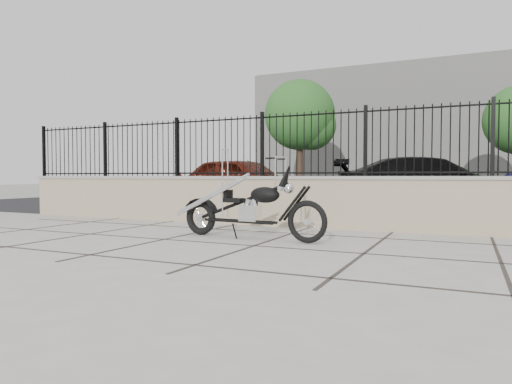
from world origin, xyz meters
The scene contains 11 objects.
ground_plane centered at (0.00, 0.00, 0.00)m, with size 90.00×90.00×0.00m, color #99968E.
parking_lot centered at (0.00, 12.50, 0.00)m, with size 30.00×30.00×0.00m, color black.
retaining_wall centered at (0.00, 2.50, 0.48)m, with size 14.00×0.36×0.96m, color gray.
iron_fence centered at (0.00, 2.50, 1.56)m, with size 14.00×0.08×1.20m, color black.
background_building centered at (0.00, 26.50, 4.00)m, with size 22.00×6.00×8.00m, color beige.
chopper_motorcycle centered at (-0.39, 0.62, 0.71)m, with size 2.36×0.41×1.41m, color black, non-canonical shape.
car_red centered at (-3.48, 6.56, 0.77)m, with size 1.82×4.51×1.54m, color #4A140A.
car_black centered at (1.75, 7.29, 0.73)m, with size 2.05×5.05×1.47m, color black.
bollard_a centered at (-2.16, 4.66, 0.47)m, with size 0.11×0.11×0.95m, color #0B4FB2.
bollard_b centered at (2.36, 4.57, 0.46)m, with size 0.11×0.11×0.93m, color blue.
tree_left centered at (-5.25, 16.64, 4.26)m, with size 3.61×3.61×6.09m.
Camera 1 is at (2.65, -5.63, 0.96)m, focal length 32.00 mm.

